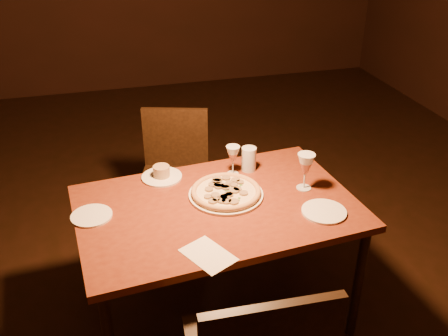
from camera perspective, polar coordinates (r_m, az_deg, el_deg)
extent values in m
plane|color=black|center=(3.02, -3.73, -13.23)|extent=(7.00, 7.00, 0.00)
cube|color=brown|center=(2.41, -0.79, -4.59)|extent=(1.39, 0.96, 0.04)
cylinder|color=black|center=(2.83, -15.09, -8.85)|extent=(0.05, 0.05, 0.67)
cylinder|color=black|center=(2.61, 15.07, -12.65)|extent=(0.05, 0.05, 0.67)
cylinder|color=black|center=(3.10, 7.61, -4.34)|extent=(0.05, 0.05, 0.67)
cube|color=black|center=(3.12, -5.79, -1.61)|extent=(0.52, 0.52, 0.04)
cube|color=black|center=(3.19, -5.55, 3.50)|extent=(0.40, 0.15, 0.39)
cylinder|color=black|center=(3.14, -9.03, -6.74)|extent=(0.04, 0.04, 0.42)
cylinder|color=black|center=(3.41, -8.04, -3.46)|extent=(0.04, 0.04, 0.42)
cylinder|color=black|center=(3.09, -2.88, -6.95)|extent=(0.04, 0.04, 0.42)
cylinder|color=black|center=(3.37, -2.41, -3.61)|extent=(0.04, 0.04, 0.42)
cylinder|color=white|center=(2.47, 0.23, -3.05)|extent=(0.37, 0.37, 0.01)
cylinder|color=beige|center=(2.46, 0.23, -2.79)|extent=(0.34, 0.34, 0.01)
torus|color=tan|center=(2.46, 0.23, -2.65)|extent=(0.35, 0.35, 0.03)
cylinder|color=white|center=(2.64, -7.12, -1.00)|extent=(0.21, 0.21, 0.01)
cylinder|color=tan|center=(2.63, -7.16, -0.36)|extent=(0.09, 0.09, 0.06)
cylinder|color=silver|center=(2.67, 2.85, 1.03)|extent=(0.08, 0.08, 0.13)
cylinder|color=white|center=(2.40, -14.90, -5.29)|extent=(0.19, 0.19, 0.01)
cylinder|color=white|center=(2.39, 11.36, -4.90)|extent=(0.21, 0.21, 0.01)
cube|color=silver|center=(2.10, -1.82, -9.89)|extent=(0.23, 0.26, 0.00)
sphere|color=#F18A43|center=(2.05, -0.98, 18.19)|extent=(0.12, 0.12, 0.12)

